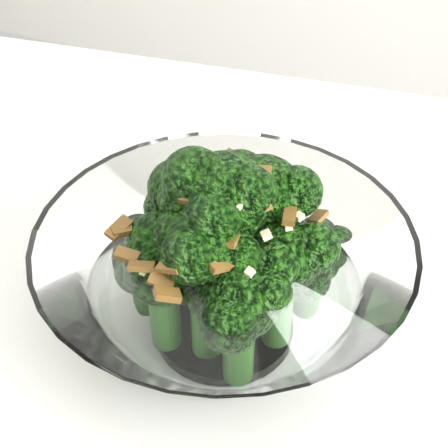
% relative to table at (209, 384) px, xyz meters
% --- Properties ---
extents(table, '(1.30, 0.96, 0.75)m').
position_rel_table_xyz_m(table, '(0.00, 0.00, 0.00)').
color(table, white).
rests_on(table, ground).
extents(broccoli_dish, '(0.25, 0.25, 0.16)m').
position_rel_table_xyz_m(broccoli_dish, '(0.01, 0.00, 0.13)').
color(broccoli_dish, white).
rests_on(broccoli_dish, table).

